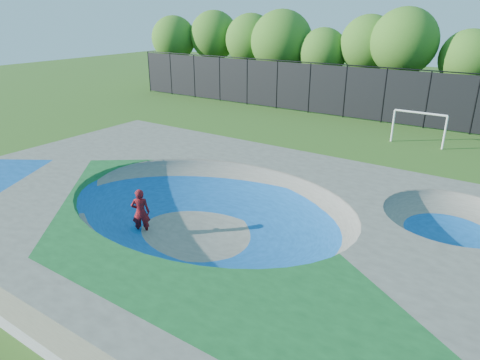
% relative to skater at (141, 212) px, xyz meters
% --- Properties ---
extents(ground, '(120.00, 120.00, 0.00)m').
position_rel_skater_xyz_m(ground, '(2.11, 1.31, -0.91)').
color(ground, '#2D5618').
rests_on(ground, ground).
extents(skate_deck, '(22.00, 14.00, 1.50)m').
position_rel_skater_xyz_m(skate_deck, '(2.11, 1.31, -0.16)').
color(skate_deck, gray).
rests_on(skate_deck, ground).
extents(skater, '(0.79, 0.76, 1.83)m').
position_rel_skater_xyz_m(skater, '(0.00, 0.00, 0.00)').
color(skater, red).
rests_on(skater, ground).
extents(skateboard, '(0.78, 0.60, 0.05)m').
position_rel_skater_xyz_m(skateboard, '(0.00, 0.00, -0.89)').
color(skateboard, black).
rests_on(skateboard, ground).
extents(soccer_goal, '(3.17, 0.12, 2.09)m').
position_rel_skater_xyz_m(soccer_goal, '(5.69, 17.68, 0.54)').
color(soccer_goal, white).
rests_on(soccer_goal, ground).
extents(fence, '(48.09, 0.09, 4.04)m').
position_rel_skater_xyz_m(fence, '(2.11, 22.31, 1.18)').
color(fence, black).
rests_on(fence, ground).
extents(treeline, '(53.47, 7.37, 8.17)m').
position_rel_skater_xyz_m(treeline, '(0.76, 27.55, 4.11)').
color(treeline, '#432F21').
rests_on(treeline, ground).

